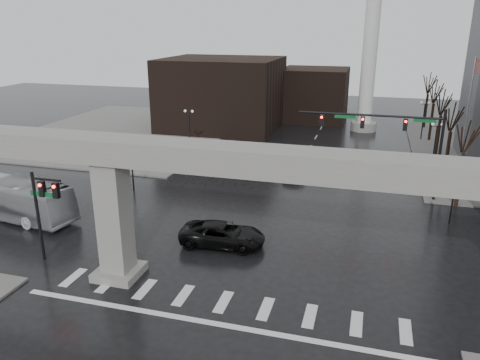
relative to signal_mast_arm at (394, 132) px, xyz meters
The scene contains 23 objects.
ground 21.64m from the signal_mast_arm, 115.57° to the right, with size 160.00×160.00×0.00m, color black.
sidewalk_nw 39.41m from the signal_mast_arm, 153.82° to the left, with size 28.00×36.00×0.15m, color slate.
elevated_guideway 20.35m from the signal_mast_arm, 112.35° to the right, with size 48.00×2.60×8.70m.
building_far_left 32.68m from the signal_mast_arm, 134.74° to the left, with size 16.00×14.00×10.00m, color black.
building_far_mid 35.02m from the signal_mast_arm, 108.32° to the left, with size 10.00×10.00×8.00m, color black.
smokestack 28.38m from the signal_mast_arm, 96.28° to the left, with size 3.60×3.60×30.00m.
signal_mast_arm is the anchor object (origin of this frame).
signal_left_pole 28.09m from the signal_mast_arm, 139.26° to the right, with size 2.30×0.30×6.00m.
flagpole_assembly 7.27m from the signal_mast_arm, 26.93° to the left, with size 2.06×0.12×12.00m.
lamp_right_0 6.99m from the signal_mast_arm, 46.80° to the right, with size 1.22×0.32×5.11m.
lamp_right_1 10.51m from the signal_mast_arm, 63.90° to the left, with size 1.22×0.32×5.11m.
lamp_right_2 23.75m from the signal_mast_arm, 79.01° to the left, with size 1.22×0.32×5.11m.
lamp_left_0 23.12m from the signal_mast_arm, 167.96° to the right, with size 1.22×0.32×5.11m.
lamp_left_1 24.42m from the signal_mast_arm, 157.75° to the left, with size 1.22×0.32×5.11m.
lamp_left_2 32.40m from the signal_mast_arm, 134.11° to the left, with size 1.22×0.32×5.11m.
tree_right_0 6.37m from the signal_mast_arm, ahead, with size 1.09×1.58×7.50m.
tree_right_1 9.57m from the signal_mast_arm, 52.50° to the left, with size 1.09×1.61×7.67m.
tree_right_2 16.45m from the signal_mast_arm, 70.00° to the left, with size 1.10×1.63×7.85m.
tree_right_3 24.04m from the signal_mast_arm, 76.58° to the left, with size 1.11×1.66×8.02m.
tree_right_4 31.83m from the signal_mast_arm, 79.94° to the left, with size 1.12×1.69×8.19m.
pickup_truck 17.99m from the signal_mast_arm, 130.34° to the right, with size 2.71×5.88×1.63m, color black.
city_bus 31.95m from the signal_mast_arm, 155.92° to the right, with size 2.76×11.79×3.28m, color #A1A1A5.
far_car 10.78m from the signal_mast_arm, 156.28° to the left, with size 1.91×4.74×1.62m, color black.
Camera 1 is at (7.02, -22.29, 14.70)m, focal length 35.00 mm.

